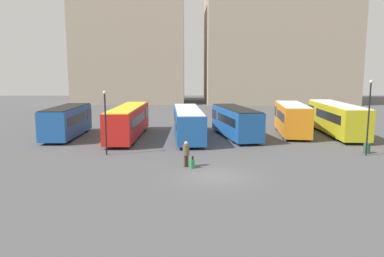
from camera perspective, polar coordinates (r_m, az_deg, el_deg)
The scene contains 14 objects.
ground_plane at distance 24.03m, azimuth 3.64°, elevation -7.26°, with size 160.00×160.00×0.00m, color #4C4C4F.
building_block_left at distance 81.11m, azimuth -9.40°, elevation 12.64°, with size 22.45×13.13×24.63m.
building_block_right at distance 82.80m, azimuth 12.85°, elevation 14.69°, with size 29.80×17.10×31.05m.
bus_0 at distance 39.84m, azimuth -18.49°, elevation 1.15°, with size 2.68×9.24×3.09m.
bus_1 at distance 38.06m, azimuth -9.65°, elevation 1.19°, with size 2.81×12.58×3.12m.
bus_2 at distance 37.26m, azimuth -0.63°, elevation 1.00°, with size 3.18×12.20×2.93m.
bus_3 at distance 37.99m, azimuth 6.63°, elevation 1.12°, with size 4.10×10.13×3.00m.
bus_4 at distance 40.67m, azimuth 14.97°, elevation 1.56°, with size 3.71×9.35×3.24m.
bus_5 at distance 42.19m, azimuth 21.10°, elevation 1.56°, with size 3.32×12.46×3.26m.
traveler at distance 26.02m, azimuth -0.91°, elevation -3.55°, with size 0.60×0.60×1.81m.
suitcase at distance 25.88m, azimuth -0.02°, elevation -5.37°, with size 0.38×0.49×0.87m.
lamp_post_0 at distance 32.26m, azimuth 25.36°, elevation 2.32°, with size 0.28×0.28×5.95m.
lamp_post_1 at distance 30.17m, azimuth -13.06°, elevation 1.71°, with size 0.28×0.28×5.11m.
trash_bin at distance 33.59m, azimuth 25.08°, elevation -2.72°, with size 0.52×0.52×0.85m.
Camera 1 is at (-1.88, -23.03, 6.61)m, focal length 35.00 mm.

